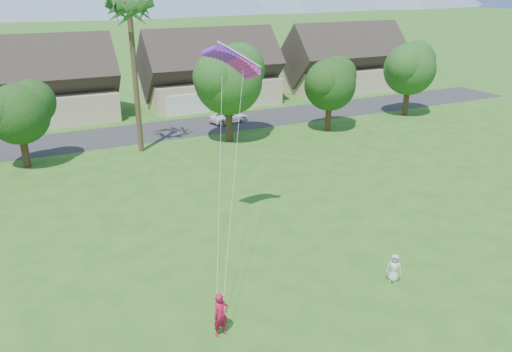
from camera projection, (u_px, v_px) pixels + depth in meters
ground at (366, 348)px, 19.66m from camera, size 500.00×500.00×0.00m
street at (148, 132)px, 48.22m from camera, size 90.00×7.00×0.01m
kite_flyer at (221, 315)px, 20.08m from camera, size 0.78×0.60×1.91m
watcher at (394, 268)px, 23.84m from camera, size 0.83×0.81×1.44m
parked_car at (229, 117)px, 51.44m from camera, size 4.46×2.78×1.15m
houses_row at (130, 81)px, 54.73m from camera, size 72.75×8.19×8.86m
tree_row at (149, 95)px, 40.88m from camera, size 62.27×6.67×8.45m
fan_palm at (129, 6)px, 38.53m from camera, size 3.00×3.00×13.80m
parafoil_kite at (233, 58)px, 25.66m from camera, size 3.44×1.35×0.50m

